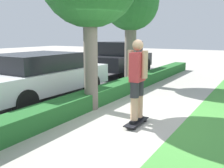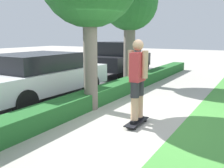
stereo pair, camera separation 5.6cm
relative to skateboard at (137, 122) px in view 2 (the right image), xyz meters
name	(u,v)px [view 2 (the right image)]	position (x,y,z in m)	size (l,w,h in m)	color
ground_plane	(137,119)	(0.39, 0.15, -0.07)	(60.00, 60.00, 0.00)	#ADA89E
street_asphalt	(14,98)	(0.39, 4.35, -0.06)	(18.47, 5.00, 0.01)	#474749
hedge_row	(82,102)	(0.39, 1.75, 0.14)	(18.47, 0.60, 0.42)	#236028
skateboard	(137,122)	(0.00, 0.00, 0.00)	(0.83, 0.24, 0.08)	black
skater_person	(137,79)	(0.00, 0.00, 0.96)	(0.51, 0.46, 1.77)	black
tree_far	(130,5)	(4.28, 2.27, 2.99)	(2.13, 2.13, 4.22)	#70665B
parked_car_middle	(38,75)	(0.59, 3.48, 0.68)	(4.53, 2.08, 1.41)	silver
parked_car_rear	(119,58)	(6.09, 3.67, 0.78)	(3.88, 1.82, 1.62)	black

